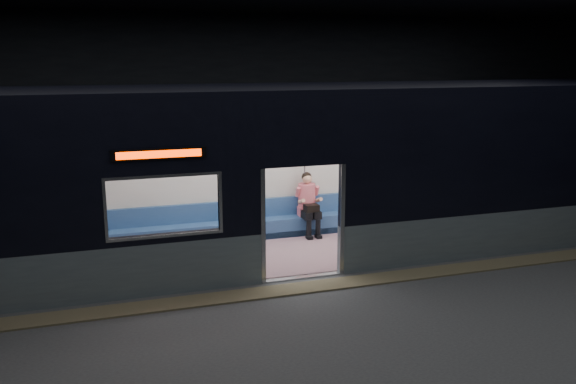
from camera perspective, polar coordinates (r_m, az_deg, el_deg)
station_floor at (r=10.18m, az=3.37°, el=-10.02°), size 24.00×14.00×0.01m
station_envelope at (r=9.40m, az=3.66°, el=11.10°), size 24.00×14.00×5.00m
tactile_strip at (r=10.65m, az=2.28°, el=-8.85°), size 22.80×0.50×0.03m
metro_car at (r=11.98m, az=-0.98°, el=2.68°), size 18.00×3.04×3.35m
passenger at (r=13.43m, az=1.87°, el=-0.78°), size 0.44×0.72×1.38m
handbag at (r=13.25m, az=2.21°, el=-1.50°), size 0.30×0.26×0.15m
transit_map at (r=15.31m, az=15.35°, el=3.11°), size 1.10×0.03×0.71m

